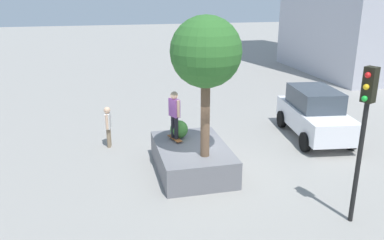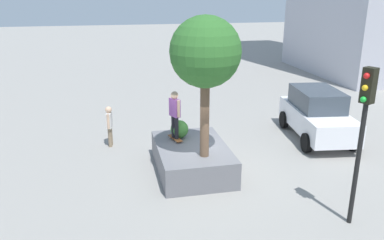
{
  "view_description": "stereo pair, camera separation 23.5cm",
  "coord_description": "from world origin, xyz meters",
  "px_view_note": "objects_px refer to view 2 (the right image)",
  "views": [
    {
      "loc": [
        11.47,
        -3.16,
        5.78
      ],
      "look_at": [
        -0.23,
        -0.39,
        1.79
      ],
      "focal_mm": 36.69,
      "sensor_mm": 36.0,
      "label": 1
    },
    {
      "loc": [
        11.52,
        -2.93,
        5.78
      ],
      "look_at": [
        -0.23,
        -0.39,
        1.79
      ],
      "focal_mm": 36.69,
      "sensor_mm": 36.0,
      "label": 2
    }
  ],
  "objects_px": {
    "skateboard": "(175,138)",
    "police_car": "(317,114)",
    "plaza_tree": "(205,53)",
    "traffic_light_corner": "(363,120)",
    "planter_ledge": "(192,158)",
    "skateboarder": "(175,111)",
    "bystander_watching": "(109,123)"
  },
  "relations": [
    {
      "from": "skateboard",
      "to": "police_car",
      "type": "xyz_separation_m",
      "value": [
        -1.32,
        6.06,
        0.07
      ]
    },
    {
      "from": "planter_ledge",
      "to": "skateboard",
      "type": "relative_size",
      "value": 4.1
    },
    {
      "from": "skateboard",
      "to": "planter_ledge",
      "type": "bearing_deg",
      "value": 34.45
    },
    {
      "from": "plaza_tree",
      "to": "traffic_light_corner",
      "type": "distance_m",
      "value": 4.56
    },
    {
      "from": "skateboarder",
      "to": "police_car",
      "type": "bearing_deg",
      "value": 102.27
    },
    {
      "from": "traffic_light_corner",
      "to": "bystander_watching",
      "type": "bearing_deg",
      "value": -138.37
    },
    {
      "from": "police_car",
      "to": "planter_ledge",
      "type": "bearing_deg",
      "value": -70.62
    },
    {
      "from": "plaza_tree",
      "to": "bystander_watching",
      "type": "bearing_deg",
      "value": -142.52
    },
    {
      "from": "plaza_tree",
      "to": "police_car",
      "type": "distance_m",
      "value": 6.83
    },
    {
      "from": "plaza_tree",
      "to": "traffic_light_corner",
      "type": "height_order",
      "value": "plaza_tree"
    },
    {
      "from": "planter_ledge",
      "to": "police_car",
      "type": "relative_size",
      "value": 0.75
    },
    {
      "from": "skateboard",
      "to": "plaza_tree",
      "type": "bearing_deg",
      "value": 23.17
    },
    {
      "from": "skateboarder",
      "to": "bystander_watching",
      "type": "xyz_separation_m",
      "value": [
        -2.17,
        -2.18,
        -0.99
      ]
    },
    {
      "from": "skateboard",
      "to": "bystander_watching",
      "type": "distance_m",
      "value": 3.08
    },
    {
      "from": "planter_ledge",
      "to": "traffic_light_corner",
      "type": "distance_m",
      "value": 5.68
    },
    {
      "from": "plaza_tree",
      "to": "skateboard",
      "type": "bearing_deg",
      "value": -156.83
    },
    {
      "from": "skateboard",
      "to": "bystander_watching",
      "type": "height_order",
      "value": "bystander_watching"
    },
    {
      "from": "plaza_tree",
      "to": "police_car",
      "type": "bearing_deg",
      "value": 117.74
    },
    {
      "from": "planter_ledge",
      "to": "bystander_watching",
      "type": "distance_m",
      "value": 3.89
    },
    {
      "from": "skateboard",
      "to": "police_car",
      "type": "height_order",
      "value": "police_car"
    },
    {
      "from": "skateboard",
      "to": "skateboarder",
      "type": "bearing_deg",
      "value": -135.0
    },
    {
      "from": "plaza_tree",
      "to": "police_car",
      "type": "relative_size",
      "value": 0.94
    },
    {
      "from": "skateboard",
      "to": "bystander_watching",
      "type": "xyz_separation_m",
      "value": [
        -2.17,
        -2.18,
        -0.03
      ]
    },
    {
      "from": "traffic_light_corner",
      "to": "bystander_watching",
      "type": "distance_m",
      "value": 9.22
    },
    {
      "from": "plaza_tree",
      "to": "traffic_light_corner",
      "type": "relative_size",
      "value": 1.04
    },
    {
      "from": "police_car",
      "to": "bystander_watching",
      "type": "bearing_deg",
      "value": -95.92
    },
    {
      "from": "skateboard",
      "to": "bystander_watching",
      "type": "relative_size",
      "value": 0.52
    },
    {
      "from": "planter_ledge",
      "to": "traffic_light_corner",
      "type": "relative_size",
      "value": 0.83
    },
    {
      "from": "planter_ledge",
      "to": "bystander_watching",
      "type": "bearing_deg",
      "value": -137.05
    },
    {
      "from": "skateboarder",
      "to": "traffic_light_corner",
      "type": "distance_m",
      "value": 6.02
    },
    {
      "from": "planter_ledge",
      "to": "skateboarder",
      "type": "relative_size",
      "value": 2.06
    },
    {
      "from": "planter_ledge",
      "to": "skateboard",
      "type": "bearing_deg",
      "value": -145.55
    }
  ]
}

